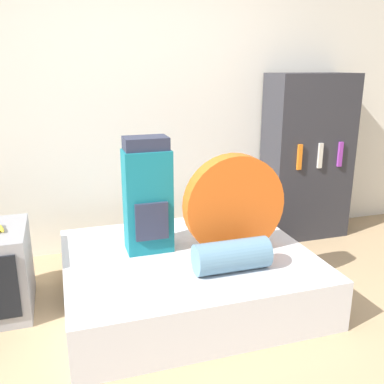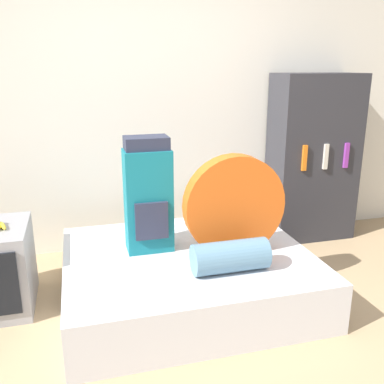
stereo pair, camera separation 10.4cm
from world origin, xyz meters
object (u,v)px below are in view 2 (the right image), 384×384
Objects in this scene: backpack at (148,196)px; tent_bag at (234,205)px; bookshelf at (313,158)px; sleeping_roll at (230,256)px.

backpack reaches higher than tent_bag.
tent_bag is at bearing -22.38° from backpack.
bookshelf is (1.70, 0.69, 0.03)m from backpack.
sleeping_roll is at bearing -114.32° from tent_bag.
backpack is 1.15× the size of tent_bag.
bookshelf is (1.26, 1.17, 0.33)m from sleeping_roll.
sleeping_roll is 1.75m from bookshelf.
tent_bag reaches higher than sleeping_roll.
bookshelf is (1.14, 0.92, 0.08)m from tent_bag.
bookshelf is at bearing 43.03° from sleeping_roll.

